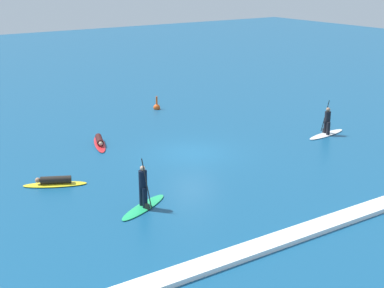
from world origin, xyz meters
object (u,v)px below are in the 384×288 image
object	(u,v)px
surfer_on_yellow_board	(55,182)
surfer_on_white_board	(327,127)
surfer_on_green_board	(143,196)
marker_buoy	(157,107)
surfer_on_red_board	(100,142)

from	to	relation	value
surfer_on_yellow_board	surfer_on_white_board	world-z (taller)	surfer_on_white_board
surfer_on_green_board	surfer_on_white_board	bearing A→B (deg)	164.95
surfer_on_yellow_board	marker_buoy	distance (m)	14.87
surfer_on_red_board	surfer_on_white_board	xyz separation A→B (m)	(11.83, -5.76, 0.29)
surfer_on_green_board	surfer_on_yellow_board	bearing A→B (deg)	-93.33
surfer_on_red_board	surfer_on_white_board	distance (m)	13.16
surfer_on_white_board	surfer_on_yellow_board	bearing A→B (deg)	167.12
surfer_on_green_board	surfer_on_yellow_board	world-z (taller)	surfer_on_green_board
surfer_on_red_board	marker_buoy	size ratio (longest dim) A/B	3.23
surfer_on_red_board	surfer_on_yellow_board	distance (m)	6.29
surfer_on_red_board	surfer_on_green_board	distance (m)	9.31
surfer_on_yellow_board	surfer_on_white_board	size ratio (longest dim) A/B	0.89
surfer_on_red_board	surfer_on_green_board	bearing A→B (deg)	5.94
surfer_on_green_board	surfer_on_white_board	world-z (taller)	surfer_on_green_board
surfer_on_yellow_board	surfer_on_green_board	bearing A→B (deg)	141.59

